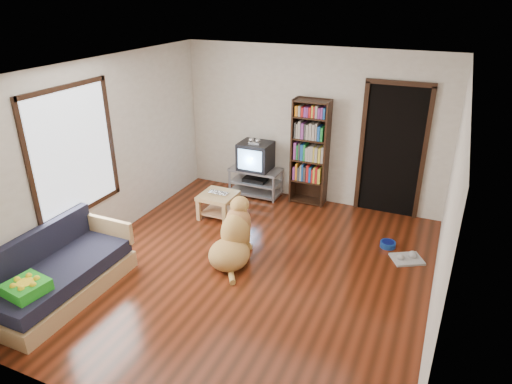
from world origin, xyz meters
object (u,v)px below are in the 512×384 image
at_px(dog_bowl, 388,244).
at_px(bookshelf, 310,147).
at_px(laptop, 217,194).
at_px(tv_stand, 256,181).
at_px(crt_tv, 256,155).
at_px(dog, 234,239).
at_px(coffee_table, 218,201).
at_px(green_cushion, 26,287).
at_px(sofa, 59,276).
at_px(grey_rag, 407,259).

distance_m(dog_bowl, bookshelf, 2.06).
bearing_deg(laptop, tv_stand, 80.02).
bearing_deg(crt_tv, dog, -74.19).
distance_m(bookshelf, coffee_table, 1.77).
xyz_separation_m(green_cushion, sofa, (-0.12, 0.54, -0.22)).
xyz_separation_m(crt_tv, sofa, (-0.97, -3.65, -0.48)).
bearing_deg(crt_tv, dog_bowl, -20.43).
relative_size(crt_tv, dog, 0.55).
distance_m(green_cushion, laptop, 3.17).
distance_m(crt_tv, sofa, 3.81).
relative_size(green_cushion, tv_stand, 0.43).
bearing_deg(coffee_table, green_cushion, -101.68).
distance_m(green_cushion, bookshelf, 4.65).
height_order(tv_stand, coffee_table, tv_stand).
bearing_deg(sofa, dog, 44.28).
xyz_separation_m(dog_bowl, dog, (-1.88, -1.19, 0.28)).
bearing_deg(sofa, green_cushion, -76.96).
xyz_separation_m(grey_rag, crt_tv, (-2.78, 1.17, 0.73)).
height_order(tv_stand, sofa, sofa).
xyz_separation_m(coffee_table, dog, (0.80, -1.06, 0.04)).
height_order(dog_bowl, coffee_table, coffee_table).
bearing_deg(laptop, green_cushion, -100.99).
height_order(laptop, bookshelf, bookshelf).
height_order(laptop, grey_rag, laptop).
distance_m(green_cushion, dog_bowl, 4.69).
xyz_separation_m(tv_stand, bookshelf, (0.95, 0.09, 0.73)).
xyz_separation_m(green_cushion, dog_bowl, (3.33, 3.26, -0.45)).
height_order(green_cushion, crt_tv, crt_tv).
height_order(crt_tv, dog, crt_tv).
relative_size(grey_rag, coffee_table, 0.73).
xyz_separation_m(tv_stand, crt_tv, (0.00, 0.02, 0.47)).
distance_m(tv_stand, crt_tv, 0.47).
height_order(green_cushion, sofa, sofa).
relative_size(dog_bowl, grey_rag, 0.55).
xyz_separation_m(grey_rag, tv_stand, (-2.78, 1.15, 0.25)).
bearing_deg(dog_bowl, laptop, -176.55).
bearing_deg(grey_rag, dog_bowl, 140.19).
height_order(tv_stand, dog, dog).
bearing_deg(dog, coffee_table, 127.06).
distance_m(tv_stand, dog, 2.18).
bearing_deg(crt_tv, laptop, -100.57).
bearing_deg(dog_bowl, coffee_table, -177.19).
height_order(tv_stand, bookshelf, bookshelf).
bearing_deg(bookshelf, grey_rag, -34.23).
distance_m(tv_stand, coffee_table, 1.05).
bearing_deg(grey_rag, dog, -156.60).
bearing_deg(tv_stand, coffee_table, -101.09).
bearing_deg(tv_stand, crt_tv, 90.00).
xyz_separation_m(green_cushion, grey_rag, (3.63, 3.01, -0.47)).
bearing_deg(tv_stand, dog_bowl, -19.98).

